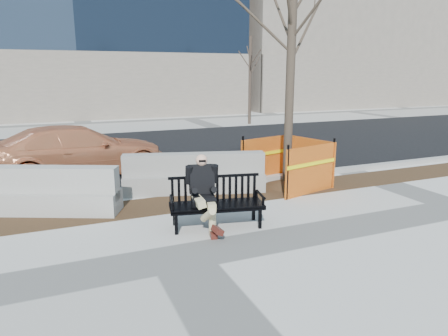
{
  "coord_description": "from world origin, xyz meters",
  "views": [
    {
      "loc": [
        -1.65,
        -5.7,
        2.81
      ],
      "look_at": [
        1.41,
        1.57,
        0.96
      ],
      "focal_mm": 32.83,
      "sensor_mm": 36.0,
      "label": 1
    }
  ],
  "objects_px": {
    "bench": "(217,227)",
    "jersey_barrier_left": "(37,213)",
    "seated_man": "(203,227)",
    "jersey_barrier_right": "(195,192)",
    "sedan": "(80,175)",
    "tree_fence": "(286,186)"
  },
  "relations": [
    {
      "from": "tree_fence",
      "to": "bench",
      "type": "bearing_deg",
      "value": -144.6
    },
    {
      "from": "jersey_barrier_right",
      "to": "seated_man",
      "type": "bearing_deg",
      "value": -89.13
    },
    {
      "from": "seated_man",
      "to": "bench",
      "type": "bearing_deg",
      "value": -10.64
    },
    {
      "from": "jersey_barrier_left",
      "to": "jersey_barrier_right",
      "type": "bearing_deg",
      "value": 26.94
    },
    {
      "from": "jersey_barrier_left",
      "to": "jersey_barrier_right",
      "type": "relative_size",
      "value": 1.02
    },
    {
      "from": "jersey_barrier_left",
      "to": "sedan",
      "type": "bearing_deg",
      "value": 94.88
    },
    {
      "from": "seated_man",
      "to": "jersey_barrier_left",
      "type": "relative_size",
      "value": 0.4
    },
    {
      "from": "bench",
      "to": "sedan",
      "type": "bearing_deg",
      "value": 124.08
    },
    {
      "from": "seated_man",
      "to": "jersey_barrier_right",
      "type": "bearing_deg",
      "value": 87.06
    },
    {
      "from": "jersey_barrier_right",
      "to": "jersey_barrier_left",
      "type": "bearing_deg",
      "value": -161.73
    },
    {
      "from": "seated_man",
      "to": "tree_fence",
      "type": "bearing_deg",
      "value": 43.72
    },
    {
      "from": "bench",
      "to": "tree_fence",
      "type": "height_order",
      "value": "tree_fence"
    },
    {
      "from": "bench",
      "to": "jersey_barrier_left",
      "type": "bearing_deg",
      "value": 157.16
    },
    {
      "from": "sedan",
      "to": "bench",
      "type": "bearing_deg",
      "value": -166.3
    },
    {
      "from": "jersey_barrier_left",
      "to": "jersey_barrier_right",
      "type": "height_order",
      "value": "jersey_barrier_left"
    },
    {
      "from": "bench",
      "to": "jersey_barrier_left",
      "type": "relative_size",
      "value": 0.52
    },
    {
      "from": "seated_man",
      "to": "jersey_barrier_left",
      "type": "xyz_separation_m",
      "value": [
        -2.88,
        2.07,
        0.0
      ]
    },
    {
      "from": "bench",
      "to": "jersey_barrier_left",
      "type": "xyz_separation_m",
      "value": [
        -3.12,
        2.17,
        0.0
      ]
    },
    {
      "from": "seated_man",
      "to": "jersey_barrier_left",
      "type": "height_order",
      "value": "seated_man"
    },
    {
      "from": "bench",
      "to": "tree_fence",
      "type": "relative_size",
      "value": 0.28
    },
    {
      "from": "seated_man",
      "to": "tree_fence",
      "type": "xyz_separation_m",
      "value": [
        2.88,
        1.78,
        0.0
      ]
    },
    {
      "from": "seated_man",
      "to": "jersey_barrier_right",
      "type": "relative_size",
      "value": 0.41
    }
  ]
}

